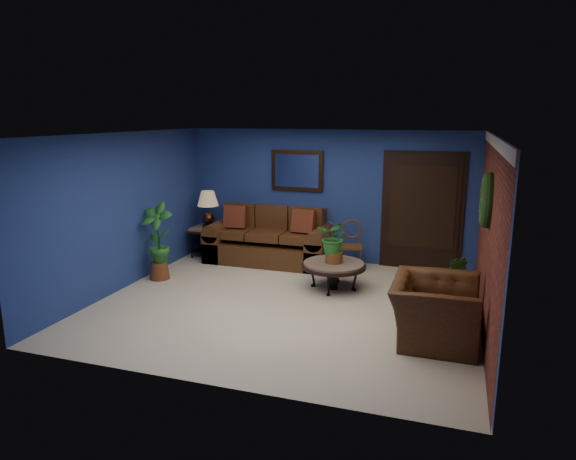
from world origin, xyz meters
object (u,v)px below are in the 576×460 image
(sofa, at_px, (270,243))
(side_chair, at_px, (352,241))
(end_table, at_px, (209,234))
(table_lamp, at_px, (208,205))
(coffee_table, at_px, (334,266))
(armchair, at_px, (435,311))

(sofa, bearing_deg, side_chair, 0.96)
(end_table, xyz_separation_m, table_lamp, (0.00, -0.00, 0.59))
(sofa, relative_size, end_table, 3.62)
(sofa, relative_size, coffee_table, 2.28)
(side_chair, bearing_deg, coffee_table, -102.86)
(end_table, bearing_deg, table_lamp, -45.00)
(side_chair, bearing_deg, sofa, 170.02)
(table_lamp, bearing_deg, end_table, 135.00)
(table_lamp, distance_m, armchair, 5.23)
(coffee_table, relative_size, end_table, 1.59)
(table_lamp, relative_size, side_chair, 0.77)
(coffee_table, height_order, side_chair, side_chair)
(sofa, height_order, side_chair, sofa)
(coffee_table, xyz_separation_m, armchair, (1.64, -1.50, 0.00))
(sofa, height_order, coffee_table, sofa)
(table_lamp, bearing_deg, side_chair, 1.30)
(sofa, bearing_deg, end_table, -178.28)
(sofa, bearing_deg, coffee_table, -38.45)
(end_table, bearing_deg, armchair, -31.01)
(table_lamp, relative_size, armchair, 0.58)
(sofa, height_order, end_table, sofa)
(side_chair, bearing_deg, end_table, 170.36)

